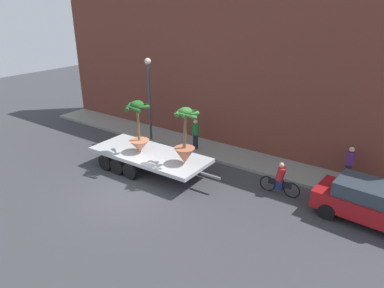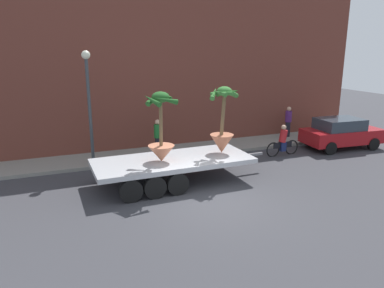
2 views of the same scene
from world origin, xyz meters
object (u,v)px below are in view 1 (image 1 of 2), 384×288
Objects in this scene: potted_palm_rear at (139,132)px; potted_palm_middle at (185,141)px; flatbed_trailer at (146,156)px; pedestrian_near_gate at (195,134)px; street_lamp at (149,89)px; parked_car at (370,202)px; cyclist at (280,180)px; pedestrian_far_left at (349,164)px.

potted_palm_middle is at bearing 5.03° from potted_palm_rear.
flatbed_trailer is 2.71× the size of potted_palm_rear.
potted_palm_rear is at bearing -104.45° from pedestrian_near_gate.
potted_palm_middle is at bearing -32.17° from street_lamp.
potted_palm_middle is at bearing -62.57° from pedestrian_near_gate.
potted_palm_middle is at bearing -169.03° from parked_car.
pedestrian_far_left is (2.20, 2.64, 0.37)m from cyclist.
street_lamp is at bearing -174.09° from pedestrian_far_left.
flatbed_trailer is at bearing -171.13° from parked_car.
pedestrian_far_left is at bearing 26.10° from flatbed_trailer.
pedestrian_far_left reaches higher than cyclist.
cyclist is 6.02m from pedestrian_near_gate.
pedestrian_far_left is at bearing 5.92° from pedestrian_near_gate.
flatbed_trailer is 3.46m from pedestrian_near_gate.
potted_palm_rear is 1.41× the size of cyclist.
potted_palm_middle reaches higher than parked_car.
parked_car is 2.41× the size of pedestrian_near_gate.
cyclist is at bearing -9.73° from street_lamp.
potted_palm_middle reaches higher than cyclist.
potted_palm_rear is 0.63× the size of parked_car.
potted_palm_rear is 1.52× the size of pedestrian_near_gate.
cyclist is 9.26m from street_lamp.
potted_palm_middle is (2.38, 0.08, 1.29)m from flatbed_trailer.
street_lamp is at bearing 170.27° from cyclist.
potted_palm_rear is at bearing -165.50° from cyclist.
potted_palm_rear is 0.54× the size of street_lamp.
flatbed_trailer is 9.57m from pedestrian_far_left.
pedestrian_near_gate is (0.66, 3.39, 0.27)m from flatbed_trailer.
cyclist is (6.64, 1.72, -1.37)m from potted_palm_rear.
street_lamp reaches higher than flatbed_trailer.
potted_palm_middle is 7.81m from parked_car.
potted_palm_middle reaches higher than pedestrian_far_left.
pedestrian_near_gate is at bearing 75.55° from potted_palm_rear.
potted_palm_rear is 2.64m from potted_palm_middle.
parked_car is (9.94, 1.55, 0.05)m from flatbed_trailer.
cyclist is at bearing 14.50° from potted_palm_rear.
potted_palm_middle is 0.55× the size of street_lamp.
flatbed_trailer is 3.83× the size of cyclist.
street_lamp is (-2.13, 3.22, 1.19)m from potted_palm_rear.
pedestrian_far_left is at bearing 33.56° from potted_palm_middle.
pedestrian_near_gate is (0.91, 3.53, -0.99)m from potted_palm_rear.
potted_palm_middle is 7.53m from pedestrian_far_left.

